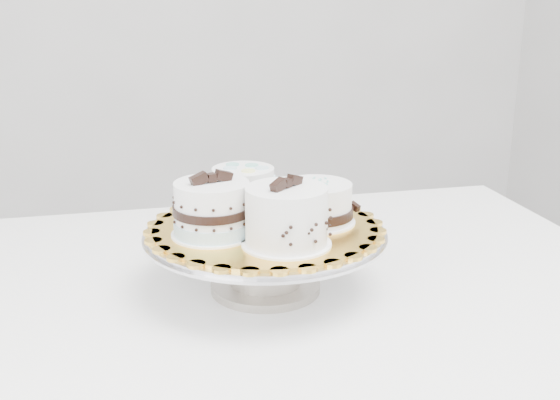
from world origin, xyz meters
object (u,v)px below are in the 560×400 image
object	(u,v)px
cake_banded	(212,211)
cake_dots	(243,190)
table	(249,328)
cake_stand	(265,249)
cake_board	(265,228)
cake_ribbon	(317,204)
cake_swirl	(286,218)

from	to	relation	value
cake_banded	cake_dots	distance (m)	0.11
table	cake_stand	xyz separation A→B (m)	(0.02, -0.03, 0.14)
cake_stand	cake_board	world-z (taller)	cake_board
cake_stand	cake_board	distance (m)	0.03
cake_dots	cake_ribbon	bearing A→B (deg)	-64.49
cake_dots	cake_board	bearing A→B (deg)	-102.99
cake_banded	cake_ribbon	xyz separation A→B (m)	(0.16, -0.00, -0.01)
cake_board	cake_swirl	xyz separation A→B (m)	(0.00, -0.08, 0.04)
cake_swirl	cake_banded	size ratio (longest dim) A/B	1.26
cake_banded	cake_dots	world-z (taller)	cake_banded
cake_dots	cake_ribbon	xyz separation A→B (m)	(0.09, -0.08, -0.01)
table	cake_swirl	distance (m)	0.24
cake_swirl	cake_banded	distance (m)	0.11
cake_stand	cake_board	bearing A→B (deg)	180.00
table	cake_banded	xyz separation A→B (m)	(-0.06, -0.04, 0.21)
cake_stand	cake_banded	bearing A→B (deg)	-173.62
cake_stand	cake_dots	xyz separation A→B (m)	(-0.01, 0.07, 0.07)
cake_banded	cake_swirl	bearing A→B (deg)	-50.24
table	cake_stand	world-z (taller)	cake_stand
cake_stand	cake_ribbon	size ratio (longest dim) A/B	2.63
table	cake_ribbon	size ratio (longest dim) A/B	9.87
cake_swirl	cake_ribbon	bearing A→B (deg)	11.78
cake_stand	cake_banded	xyz separation A→B (m)	(-0.08, -0.01, 0.07)
cake_board	cake_ribbon	xyz separation A→B (m)	(0.08, -0.01, 0.03)
cake_board	cake_swirl	bearing A→B (deg)	-88.25
table	cake_board	bearing A→B (deg)	-51.01
cake_board	cake_ribbon	world-z (taller)	cake_ribbon
cake_swirl	cake_dots	world-z (taller)	cake_swirl
table	cake_stand	size ratio (longest dim) A/B	3.75
table	cake_board	xyz separation A→B (m)	(0.02, -0.03, 0.17)
cake_dots	cake_stand	bearing A→B (deg)	-102.99
cake_board	table	bearing A→B (deg)	121.96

